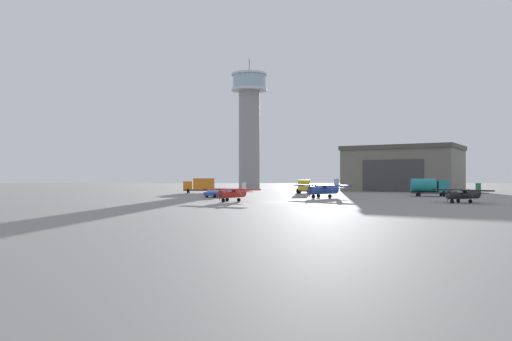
{
  "coord_description": "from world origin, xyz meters",
  "views": [
    {
      "loc": [
        -4.25,
        -66.19,
        3.36
      ],
      "look_at": [
        -2.31,
        16.86,
        4.43
      ],
      "focal_mm": 34.77,
      "sensor_mm": 36.0,
      "label": 1
    }
  ],
  "objects_px": {
    "airplane_blue": "(324,189)",
    "truck_fuel_tanker_teal": "(429,187)",
    "car_blue": "(216,193)",
    "truck_box_yellow": "(304,186)",
    "airplane_black": "(464,194)",
    "truck_box_orange": "(200,185)",
    "airplane_red": "(232,193)",
    "control_tower": "(249,122)"
  },
  "relations": [
    {
      "from": "airplane_blue",
      "to": "truck_fuel_tanker_teal",
      "type": "relative_size",
      "value": 1.34
    },
    {
      "from": "truck_fuel_tanker_teal",
      "to": "car_blue",
      "type": "xyz_separation_m",
      "value": [
        -36.36,
        -3.37,
        -0.96
      ]
    },
    {
      "from": "airplane_blue",
      "to": "car_blue",
      "type": "height_order",
      "value": "airplane_blue"
    },
    {
      "from": "airplane_blue",
      "to": "truck_box_yellow",
      "type": "bearing_deg",
      "value": -131.14
    },
    {
      "from": "airplane_black",
      "to": "truck_box_orange",
      "type": "height_order",
      "value": "truck_box_orange"
    },
    {
      "from": "airplane_black",
      "to": "car_blue",
      "type": "relative_size",
      "value": 1.9
    },
    {
      "from": "truck_box_orange",
      "to": "truck_box_yellow",
      "type": "distance_m",
      "value": 21.29
    },
    {
      "from": "airplane_black",
      "to": "airplane_blue",
      "type": "bearing_deg",
      "value": -70.69
    },
    {
      "from": "car_blue",
      "to": "truck_box_yellow",
      "type": "bearing_deg",
      "value": -2.31
    },
    {
      "from": "airplane_blue",
      "to": "truck_box_yellow",
      "type": "relative_size",
      "value": 1.27
    },
    {
      "from": "airplane_black",
      "to": "truck_box_yellow",
      "type": "distance_m",
      "value": 39.73
    },
    {
      "from": "airplane_red",
      "to": "truck_fuel_tanker_teal",
      "type": "relative_size",
      "value": 1.24
    },
    {
      "from": "truck_box_orange",
      "to": "truck_box_yellow",
      "type": "relative_size",
      "value": 0.92
    },
    {
      "from": "airplane_red",
      "to": "airplane_black",
      "type": "relative_size",
      "value": 0.97
    },
    {
      "from": "airplane_blue",
      "to": "car_blue",
      "type": "relative_size",
      "value": 1.98
    },
    {
      "from": "truck_box_orange",
      "to": "car_blue",
      "type": "xyz_separation_m",
      "value": [
        4.54,
        -21.03,
        -0.95
      ]
    },
    {
      "from": "airplane_blue",
      "to": "truck_fuel_tanker_teal",
      "type": "distance_m",
      "value": 20.11
    },
    {
      "from": "truck_box_orange",
      "to": "car_blue",
      "type": "relative_size",
      "value": 1.43
    },
    {
      "from": "truck_fuel_tanker_teal",
      "to": "car_blue",
      "type": "height_order",
      "value": "truck_fuel_tanker_teal"
    },
    {
      "from": "control_tower",
      "to": "airplane_blue",
      "type": "relative_size",
      "value": 4.16
    },
    {
      "from": "control_tower",
      "to": "airplane_blue",
      "type": "distance_m",
      "value": 61.08
    },
    {
      "from": "airplane_red",
      "to": "truck_box_yellow",
      "type": "relative_size",
      "value": 1.18
    },
    {
      "from": "airplane_red",
      "to": "airplane_blue",
      "type": "bearing_deg",
      "value": 161.26
    },
    {
      "from": "control_tower",
      "to": "airplane_red",
      "type": "height_order",
      "value": "control_tower"
    },
    {
      "from": "car_blue",
      "to": "truck_fuel_tanker_teal",
      "type": "bearing_deg",
      "value": -44.75
    },
    {
      "from": "truck_box_yellow",
      "to": "truck_fuel_tanker_teal",
      "type": "bearing_deg",
      "value": -121.04
    },
    {
      "from": "airplane_blue",
      "to": "airplane_black",
      "type": "height_order",
      "value": "airplane_blue"
    },
    {
      "from": "airplane_black",
      "to": "truck_box_yellow",
      "type": "xyz_separation_m",
      "value": [
        -16.26,
        36.25,
        0.4
      ]
    },
    {
      "from": "control_tower",
      "to": "car_blue",
      "type": "height_order",
      "value": "control_tower"
    },
    {
      "from": "truck_box_yellow",
      "to": "car_blue",
      "type": "relative_size",
      "value": 1.56
    },
    {
      "from": "truck_fuel_tanker_teal",
      "to": "truck_box_orange",
      "type": "relative_size",
      "value": 1.04
    },
    {
      "from": "truck_box_orange",
      "to": "truck_box_yellow",
      "type": "height_order",
      "value": "truck_box_orange"
    },
    {
      "from": "truck_fuel_tanker_teal",
      "to": "truck_box_orange",
      "type": "height_order",
      "value": "truck_box_orange"
    },
    {
      "from": "airplane_red",
      "to": "truck_fuel_tanker_teal",
      "type": "bearing_deg",
      "value": 150.44
    },
    {
      "from": "airplane_red",
      "to": "truck_box_yellow",
      "type": "xyz_separation_m",
      "value": [
        13.56,
        32.18,
        0.38
      ]
    },
    {
      "from": "truck_fuel_tanker_teal",
      "to": "car_blue",
      "type": "distance_m",
      "value": 36.53
    },
    {
      "from": "control_tower",
      "to": "airplane_red",
      "type": "distance_m",
      "value": 70.96
    },
    {
      "from": "truck_fuel_tanker_teal",
      "to": "truck_box_yellow",
      "type": "xyz_separation_m",
      "value": [
        -19.79,
        14.86,
        -0.11
      ]
    },
    {
      "from": "truck_box_orange",
      "to": "airplane_blue",
      "type": "bearing_deg",
      "value": 132.54
    },
    {
      "from": "control_tower",
      "to": "truck_fuel_tanker_teal",
      "type": "height_order",
      "value": "control_tower"
    },
    {
      "from": "airplane_black",
      "to": "truck_box_orange",
      "type": "bearing_deg",
      "value": -72.64
    },
    {
      "from": "truck_box_yellow",
      "to": "airplane_red",
      "type": "bearing_deg",
      "value": 163.02
    }
  ]
}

